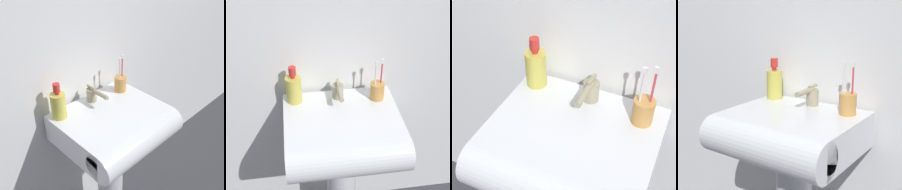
% 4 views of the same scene
% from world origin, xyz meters
% --- Properties ---
extents(wall_back, '(5.00, 0.05, 2.40)m').
position_xyz_m(wall_back, '(0.00, 0.24, 1.20)').
color(wall_back, white).
rests_on(wall_back, ground).
extents(sink_basin, '(0.50, 0.45, 0.14)m').
position_xyz_m(sink_basin, '(0.00, -0.05, 0.76)').
color(sink_basin, white).
rests_on(sink_basin, sink_pedestal).
extents(faucet, '(0.05, 0.15, 0.09)m').
position_xyz_m(faucet, '(0.00, 0.12, 0.88)').
color(faucet, tan).
rests_on(faucet, sink_basin).
extents(toothbrush_cup, '(0.06, 0.06, 0.20)m').
position_xyz_m(toothbrush_cup, '(0.18, 0.10, 0.88)').
color(toothbrush_cup, '#D19347').
rests_on(toothbrush_cup, sink_basin).
extents(soap_bottle, '(0.07, 0.07, 0.18)m').
position_xyz_m(soap_bottle, '(-0.20, 0.13, 0.90)').
color(soap_bottle, gold).
rests_on(soap_bottle, sink_basin).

